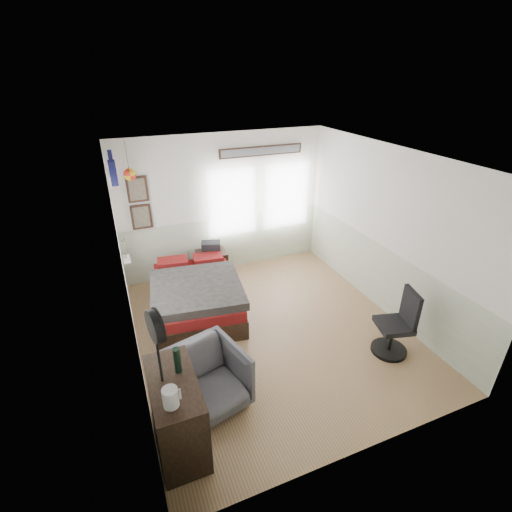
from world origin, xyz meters
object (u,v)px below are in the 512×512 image
(bed, at_px, (196,295))
(task_chair, at_px, (397,328))
(armchair, at_px, (208,379))
(dresser, at_px, (177,413))
(nightstand, at_px, (212,265))

(bed, relative_size, task_chair, 2.08)
(armchair, bearing_deg, dresser, -153.34)
(dresser, distance_m, nightstand, 3.62)
(armchair, bearing_deg, task_chair, -16.80)
(nightstand, bearing_deg, bed, -116.87)
(bed, xyz_separation_m, nightstand, (0.56, 1.00, -0.03))
(dresser, bearing_deg, nightstand, 68.03)
(bed, relative_size, nightstand, 3.84)
(task_chair, bearing_deg, nightstand, 135.16)
(dresser, height_order, armchair, dresser)
(bed, height_order, dresser, dresser)
(nightstand, bearing_deg, dresser, -109.42)
(bed, xyz_separation_m, dresser, (-0.79, -2.36, 0.15))
(armchair, xyz_separation_m, nightstand, (0.91, 2.96, -0.11))
(armchair, bearing_deg, nightstand, 58.32)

